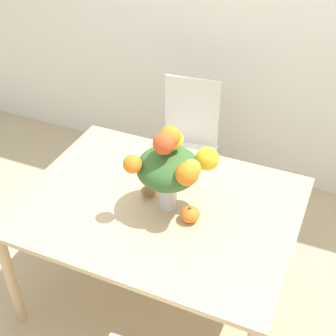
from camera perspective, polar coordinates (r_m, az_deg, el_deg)
ground_plane at (r=3.05m, az=-1.04°, el=-14.86°), size 12.00×12.00×0.00m
wall_back at (r=3.46m, az=9.38°, el=18.69°), size 8.00×0.06×2.70m
dining_table at (r=2.57m, az=-1.20°, el=-5.64°), size 1.47×1.11×0.74m
flower_vase at (r=2.32m, az=0.36°, el=0.16°), size 0.41×0.34×0.50m
pumpkin at (r=2.39m, az=2.69°, el=-5.67°), size 0.10×0.10×0.09m
turkey_figurine at (r=2.55m, az=-2.39°, el=-2.70°), size 0.08×0.11×0.06m
dining_chair_near_window at (r=3.39m, az=2.31°, el=2.72°), size 0.46×0.46×0.98m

